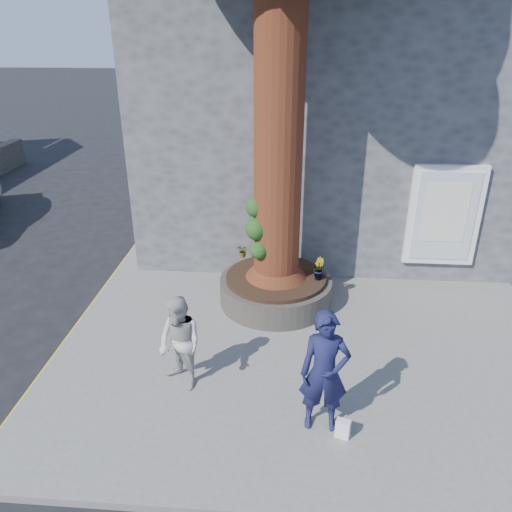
{
  "coord_description": "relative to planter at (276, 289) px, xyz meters",
  "views": [
    {
      "loc": [
        1.1,
        -7.05,
        5.42
      ],
      "look_at": [
        0.41,
        1.79,
        1.25
      ],
      "focal_mm": 35.0,
      "sensor_mm": 36.0,
      "label": 1
    }
  ],
  "objects": [
    {
      "name": "shopping_bag",
      "position": [
        1.1,
        -3.69,
        -0.15
      ],
      "size": [
        0.23,
        0.18,
        0.28
      ],
      "primitive_type": "cube",
      "rotation": [
        0.0,
        0.0,
        -0.33
      ],
      "color": "white",
      "rests_on": "pavement"
    },
    {
      "name": "plant_b",
      "position": [
        0.85,
        -0.06,
        0.53
      ],
      "size": [
        0.27,
        0.28,
        0.45
      ],
      "primitive_type": "imported",
      "rotation": [
        0.0,
        0.0,
        1.72
      ],
      "color": "gray",
      "rests_on": "planter"
    },
    {
      "name": "plant_a",
      "position": [
        0.25,
        0.8,
        0.48
      ],
      "size": [
        0.22,
        0.18,
        0.35
      ],
      "primitive_type": "imported",
      "rotation": [
        0.0,
        0.0,
        0.33
      ],
      "color": "gray",
      "rests_on": "planter"
    },
    {
      "name": "yellow_line",
      "position": [
        -3.85,
        -1.0,
        -0.41
      ],
      "size": [
        0.1,
        30.0,
        0.01
      ],
      "primitive_type": "cube",
      "color": "yellow",
      "rests_on": "ground"
    },
    {
      "name": "plant_c",
      "position": [
        0.85,
        0.16,
        0.46
      ],
      "size": [
        0.22,
        0.22,
        0.3
      ],
      "primitive_type": "imported",
      "rotation": [
        0.0,
        0.0,
        3.58
      ],
      "color": "gray",
      "rests_on": "planter"
    },
    {
      "name": "man",
      "position": [
        0.81,
        -3.48,
        0.65
      ],
      "size": [
        0.69,
        0.45,
        1.88
      ],
      "primitive_type": "imported",
      "rotation": [
        0.0,
        0.0,
        0.0
      ],
      "color": "#17183F",
      "rests_on": "pavement"
    },
    {
      "name": "planter",
      "position": [
        0.0,
        0.0,
        0.0
      ],
      "size": [
        2.3,
        2.3,
        0.6
      ],
      "color": "black",
      "rests_on": "pavement"
    },
    {
      "name": "plant_d",
      "position": [
        -0.76,
        0.85,
        0.45
      ],
      "size": [
        0.34,
        0.34,
        0.28
      ],
      "primitive_type": "imported",
      "rotation": [
        0.0,
        0.0,
        5.47
      ],
      "color": "gray",
      "rests_on": "planter"
    },
    {
      "name": "woman",
      "position": [
        -1.38,
        -2.76,
        0.5
      ],
      "size": [
        0.97,
        0.94,
        1.58
      ],
      "primitive_type": "imported",
      "rotation": [
        0.0,
        0.0,
        -0.67
      ],
      "color": "#BAB8B2",
      "rests_on": "pavement"
    },
    {
      "name": "pavement",
      "position": [
        0.7,
        -1.0,
        -0.35
      ],
      "size": [
        9.0,
        8.0,
        0.12
      ],
      "primitive_type": "cube",
      "color": "slate",
      "rests_on": "ground"
    },
    {
      "name": "ground",
      "position": [
        -0.8,
        -2.0,
        -0.41
      ],
      "size": [
        120.0,
        120.0,
        0.0
      ],
      "primitive_type": "plane",
      "color": "black",
      "rests_on": "ground"
    },
    {
      "name": "stone_shop",
      "position": [
        1.7,
        5.2,
        2.75
      ],
      "size": [
        10.3,
        8.3,
        6.3
      ],
      "color": "#4C4E51",
      "rests_on": "ground"
    }
  ]
}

